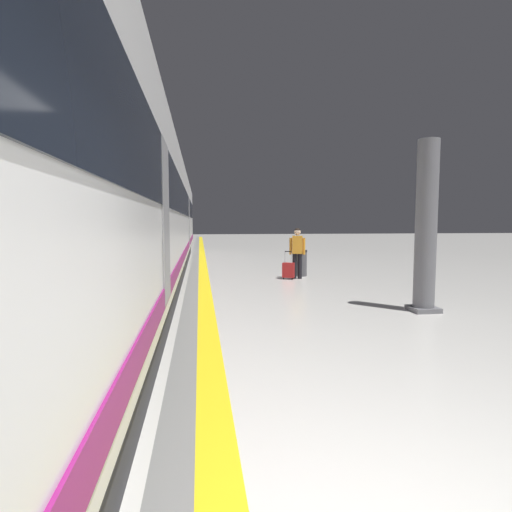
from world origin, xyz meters
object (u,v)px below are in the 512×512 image
(platform_pillar, at_px, (426,230))
(waste_bin, at_px, (300,263))
(high_speed_train, at_px, (122,197))
(suitcase_near, at_px, (288,270))
(passenger_near, at_px, (297,249))

(platform_pillar, relative_size, waste_bin, 3.96)
(high_speed_train, distance_m, suitcase_near, 5.89)
(platform_pillar, bearing_deg, suitcase_near, 109.27)
(passenger_near, relative_size, waste_bin, 1.86)
(passenger_near, height_order, suitcase_near, passenger_near)
(suitcase_near, xyz_separation_m, platform_pillar, (1.80, -5.16, 1.42))
(passenger_near, bearing_deg, high_speed_train, -151.78)
(suitcase_near, distance_m, platform_pillar, 5.65)
(suitcase_near, bearing_deg, high_speed_train, -151.13)
(suitcase_near, bearing_deg, passenger_near, 17.53)
(passenger_near, xyz_separation_m, waste_bin, (0.28, 0.65, -0.52))
(high_speed_train, xyz_separation_m, passenger_near, (5.10, 2.74, -1.52))
(high_speed_train, relative_size, passenger_near, 20.27)
(passenger_near, height_order, waste_bin, passenger_near)
(high_speed_train, xyz_separation_m, suitcase_near, (4.78, 2.64, -2.20))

